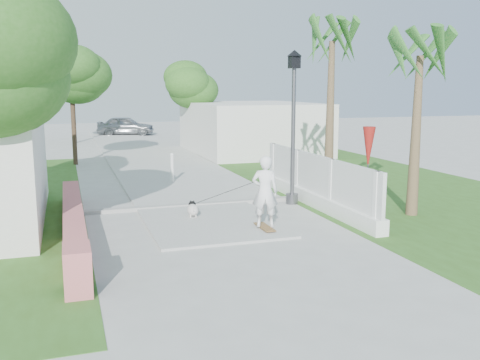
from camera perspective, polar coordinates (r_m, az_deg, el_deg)
name	(u,v)px	position (r m, az deg, el deg)	size (l,w,h in m)	color
ground	(267,275)	(9.94, 2.90, -10.13)	(90.00, 90.00, 0.00)	#B7B7B2
path_strip	(133,151)	(29.10, -11.38, 3.02)	(3.20, 36.00, 0.06)	#B7B7B2
curb	(192,205)	(15.46, -5.10, -2.68)	(6.50, 0.25, 0.10)	#999993
grass_right	(368,182)	(19.96, 13.49, -0.20)	(8.00, 20.00, 0.01)	#355A1C
pink_wall	(74,226)	(12.64, -17.30, -4.71)	(0.45, 8.20, 0.80)	#C26363
lattice_fence	(315,188)	(15.56, 8.01, -0.80)	(0.35, 7.00, 1.50)	white
building_right	(251,128)	(28.38, 1.20, 5.62)	(6.00, 8.00, 2.60)	silver
street_lamp	(293,121)	(15.56, 5.71, 6.24)	(0.44, 0.44, 4.44)	#59595E
bollard	(172,167)	(19.25, -7.25, 1.38)	(0.14, 0.14, 1.09)	white
patio_umbrella	(369,148)	(15.63, 13.55, 3.30)	(0.36, 0.36, 2.30)	#59595E
tree_left_near	(2,65)	(11.75, -24.01, 11.11)	(3.60, 3.60, 5.28)	#4C3826
tree_path_left	(72,77)	(24.70, -17.52, 10.39)	(3.40, 3.40, 5.23)	#4C3826
tree_path_right	(191,86)	(29.44, -5.28, 10.00)	(3.00, 3.00, 4.79)	#4C3826
tree_path_far	(72,80)	(34.70, -17.44, 10.11)	(3.20, 3.20, 5.17)	#4C3826
palm_far	(332,52)	(17.21, 9.77, 13.34)	(1.80, 1.80, 5.30)	brown
palm_near	(420,65)	(14.80, 18.62, 11.52)	(1.80, 1.80, 4.70)	brown
skateboarder	(229,194)	(13.25, -1.21, -1.46)	(1.72, 2.42, 1.81)	olive
dog	(193,209)	(14.09, -5.07, -3.11)	(0.36, 0.65, 0.45)	silver
parked_car	(126,126)	(39.45, -12.10, 5.69)	(1.61, 4.00, 1.36)	#9FA1A6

